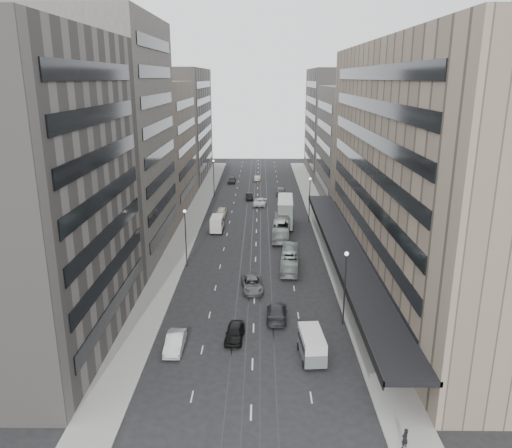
{
  "coord_description": "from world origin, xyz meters",
  "views": [
    {
      "loc": [
        0.72,
        -53.94,
        25.72
      ],
      "look_at": [
        0.07,
        15.13,
        5.38
      ],
      "focal_mm": 35.0,
      "sensor_mm": 36.0,
      "label": 1
    }
  ],
  "objects_px": {
    "vw_microbus": "(312,344)",
    "panel_van": "(217,223)",
    "pedestrian": "(405,438)",
    "bus_far": "(281,228)",
    "bus_near": "(290,259)",
    "double_decker": "(285,211)",
    "sedan_2": "(252,285)",
    "sedan_0": "(235,333)",
    "sedan_1": "(175,342)"
  },
  "relations": [
    {
      "from": "vw_microbus",
      "to": "sedan_1",
      "type": "xyz_separation_m",
      "value": [
        -13.25,
        1.43,
        -0.69
      ]
    },
    {
      "from": "sedan_1",
      "to": "bus_near",
      "type": "bearing_deg",
      "value": 60.12
    },
    {
      "from": "sedan_0",
      "to": "vw_microbus",
      "type": "bearing_deg",
      "value": -20.76
    },
    {
      "from": "bus_far",
      "to": "vw_microbus",
      "type": "bearing_deg",
      "value": 96.03
    },
    {
      "from": "bus_far",
      "to": "panel_van",
      "type": "height_order",
      "value": "bus_far"
    },
    {
      "from": "vw_microbus",
      "to": "sedan_2",
      "type": "distance_m",
      "value": 16.87
    },
    {
      "from": "bus_far",
      "to": "sedan_1",
      "type": "relative_size",
      "value": 2.43
    },
    {
      "from": "vw_microbus",
      "to": "pedestrian",
      "type": "relative_size",
      "value": 3.15
    },
    {
      "from": "double_decker",
      "to": "sedan_1",
      "type": "height_order",
      "value": "double_decker"
    },
    {
      "from": "vw_microbus",
      "to": "panel_van",
      "type": "relative_size",
      "value": 1.13
    },
    {
      "from": "sedan_0",
      "to": "bus_far",
      "type": "bearing_deg",
      "value": 83.92
    },
    {
      "from": "panel_van",
      "to": "sedan_0",
      "type": "relative_size",
      "value": 1.0
    },
    {
      "from": "sedan_1",
      "to": "sedan_2",
      "type": "bearing_deg",
      "value": 62.73
    },
    {
      "from": "bus_near",
      "to": "vw_microbus",
      "type": "distance_m",
      "value": 23.31
    },
    {
      "from": "vw_microbus",
      "to": "sedan_1",
      "type": "relative_size",
      "value": 1.06
    },
    {
      "from": "double_decker",
      "to": "panel_van",
      "type": "distance_m",
      "value": 12.57
    },
    {
      "from": "bus_near",
      "to": "double_decker",
      "type": "bearing_deg",
      "value": -86.18
    },
    {
      "from": "double_decker",
      "to": "sedan_2",
      "type": "distance_m",
      "value": 28.93
    },
    {
      "from": "bus_far",
      "to": "sedan_0",
      "type": "relative_size",
      "value": 2.59
    },
    {
      "from": "sedan_0",
      "to": "pedestrian",
      "type": "distance_m",
      "value": 20.29
    },
    {
      "from": "bus_far",
      "to": "sedan_2",
      "type": "bearing_deg",
      "value": 82.25
    },
    {
      "from": "sedan_2",
      "to": "pedestrian",
      "type": "height_order",
      "value": "pedestrian"
    },
    {
      "from": "sedan_1",
      "to": "double_decker",
      "type": "bearing_deg",
      "value": 73.18
    },
    {
      "from": "bus_far",
      "to": "double_decker",
      "type": "bearing_deg",
      "value": -93.96
    },
    {
      "from": "sedan_0",
      "to": "bus_near",
      "type": "bearing_deg",
      "value": 75.33
    },
    {
      "from": "bus_near",
      "to": "panel_van",
      "type": "xyz_separation_m",
      "value": [
        -11.63,
        17.09,
        0.17
      ]
    },
    {
      "from": "bus_near",
      "to": "sedan_1",
      "type": "height_order",
      "value": "bus_near"
    },
    {
      "from": "double_decker",
      "to": "vw_microbus",
      "type": "relative_size",
      "value": 1.87
    },
    {
      "from": "bus_far",
      "to": "sedan_1",
      "type": "height_order",
      "value": "bus_far"
    },
    {
      "from": "double_decker",
      "to": "vw_microbus",
      "type": "distance_m",
      "value": 44.16
    },
    {
      "from": "bus_far",
      "to": "sedan_2",
      "type": "relative_size",
      "value": 2.14
    },
    {
      "from": "bus_near",
      "to": "pedestrian",
      "type": "height_order",
      "value": "bus_near"
    },
    {
      "from": "panel_van",
      "to": "sedan_0",
      "type": "bearing_deg",
      "value": -80.87
    },
    {
      "from": "sedan_1",
      "to": "sedan_2",
      "type": "height_order",
      "value": "sedan_1"
    },
    {
      "from": "sedan_0",
      "to": "pedestrian",
      "type": "xyz_separation_m",
      "value": [
        12.98,
        -15.59,
        0.19
      ]
    },
    {
      "from": "bus_near",
      "to": "double_decker",
      "type": "relative_size",
      "value": 1.04
    },
    {
      "from": "double_decker",
      "to": "sedan_1",
      "type": "xyz_separation_m",
      "value": [
        -12.77,
        -42.71,
        -1.96
      ]
    },
    {
      "from": "bus_near",
      "to": "bus_far",
      "type": "height_order",
      "value": "bus_far"
    },
    {
      "from": "sedan_2",
      "to": "vw_microbus",
      "type": "bearing_deg",
      "value": -75.39
    },
    {
      "from": "double_decker",
      "to": "panel_van",
      "type": "relative_size",
      "value": 2.12
    },
    {
      "from": "panel_van",
      "to": "sedan_1",
      "type": "distance_m",
      "value": 38.97
    },
    {
      "from": "double_decker",
      "to": "sedan_2",
      "type": "relative_size",
      "value": 1.74
    },
    {
      "from": "bus_far",
      "to": "sedan_2",
      "type": "distance_m",
      "value": 22.35
    },
    {
      "from": "sedan_1",
      "to": "pedestrian",
      "type": "distance_m",
      "value": 23.12
    },
    {
      "from": "bus_near",
      "to": "sedan_2",
      "type": "height_order",
      "value": "bus_near"
    },
    {
      "from": "bus_near",
      "to": "vw_microbus",
      "type": "height_order",
      "value": "bus_near"
    },
    {
      "from": "bus_far",
      "to": "pedestrian",
      "type": "bearing_deg",
      "value": 101.79
    },
    {
      "from": "double_decker",
      "to": "sedan_0",
      "type": "height_order",
      "value": "double_decker"
    },
    {
      "from": "sedan_0",
      "to": "sedan_2",
      "type": "xyz_separation_m",
      "value": [
        1.6,
        12.32,
        -0.01
      ]
    },
    {
      "from": "pedestrian",
      "to": "bus_near",
      "type": "bearing_deg",
      "value": -110.51
    }
  ]
}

